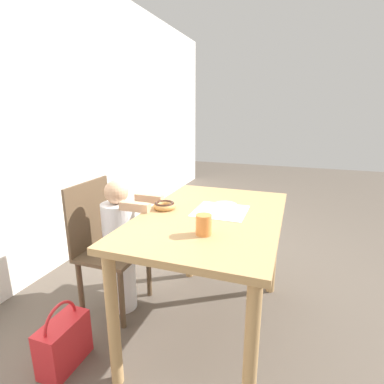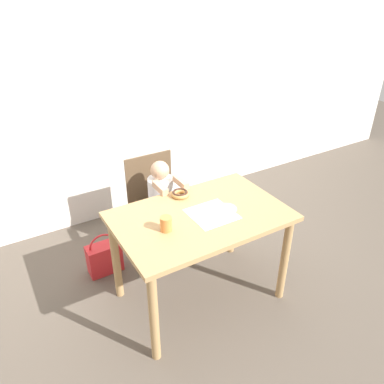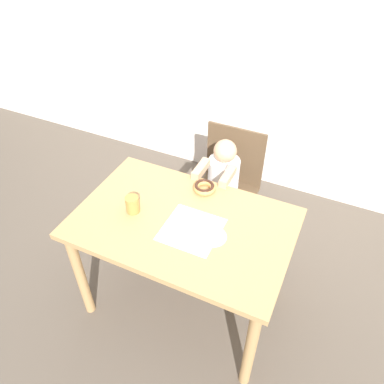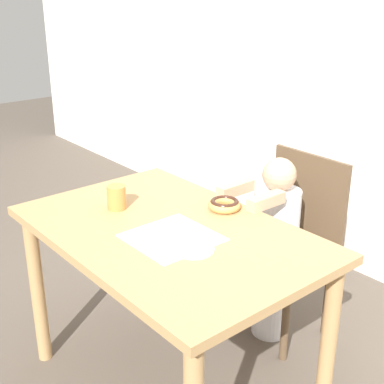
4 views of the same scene
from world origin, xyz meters
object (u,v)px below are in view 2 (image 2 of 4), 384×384
at_px(child_figure, 162,209).
at_px(cup, 166,224).
at_px(handbag, 104,257).
at_px(chair, 156,204).
at_px(donut, 180,194).

bearing_deg(child_figure, cup, -113.66).
bearing_deg(cup, handbag, 109.62).
bearing_deg(chair, child_figure, -90.00).
height_order(chair, child_figure, child_figure).
bearing_deg(cup, donut, 49.40).
xyz_separation_m(chair, cup, (-0.29, -0.77, 0.35)).
xyz_separation_m(handbag, cup, (0.25, -0.69, 0.66)).
distance_m(chair, child_figure, 0.12).
distance_m(chair, donut, 0.55).
height_order(child_figure, cup, child_figure).
xyz_separation_m(donut, handbag, (-0.53, 0.36, -0.64)).
height_order(chair, donut, chair).
distance_m(child_figure, handbag, 0.62).
xyz_separation_m(child_figure, cup, (-0.29, -0.66, 0.34)).
distance_m(child_figure, donut, 0.45).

